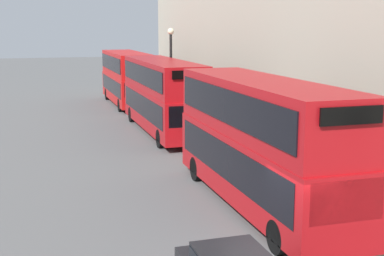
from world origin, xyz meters
name	(u,v)px	position (x,y,z in m)	size (l,w,h in m)	color
bus_leading	(260,138)	(1.60, 4.51, 2.51)	(2.59, 10.85, 4.56)	#A80F14
bus_second_in_queue	(162,93)	(1.60, 18.74, 2.40)	(2.59, 11.36, 4.34)	#A80F14
bus_third_in_queue	(127,76)	(1.60, 30.81, 2.35)	(2.59, 10.11, 4.26)	red
street_lamp	(171,63)	(3.28, 23.03, 3.86)	(0.44, 0.44, 6.22)	black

